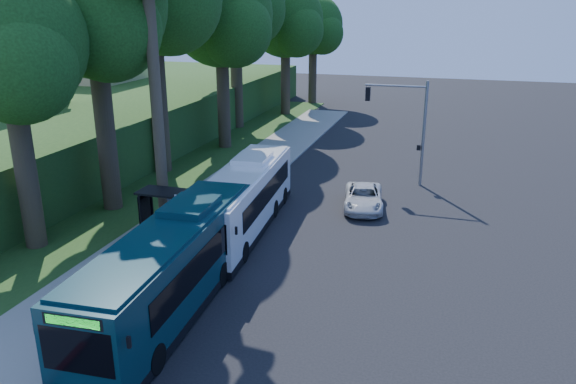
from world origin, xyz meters
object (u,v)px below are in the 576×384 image
(bus_shelter, at_px, (167,204))
(pickup, at_px, (363,197))
(teal_bus, at_px, (172,265))
(white_bus, at_px, (243,198))

(bus_shelter, bearing_deg, pickup, 38.40)
(teal_bus, bearing_deg, pickup, 65.48)
(pickup, bearing_deg, white_bus, -147.76)
(white_bus, bearing_deg, bus_shelter, -152.61)
(bus_shelter, bearing_deg, teal_bus, -59.82)
(bus_shelter, height_order, pickup, bus_shelter)
(white_bus, distance_m, pickup, 7.72)
(white_bus, relative_size, teal_bus, 0.96)
(white_bus, distance_m, teal_bus, 8.60)
(white_bus, bearing_deg, pickup, 37.58)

